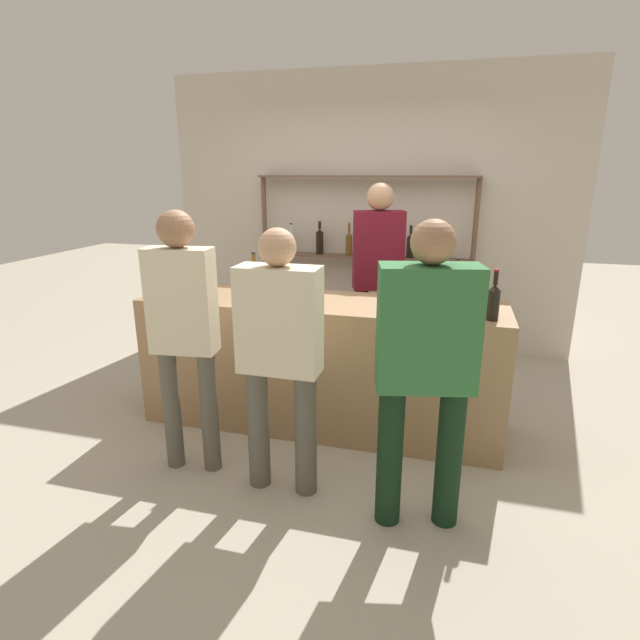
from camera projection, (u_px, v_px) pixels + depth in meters
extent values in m
plane|color=#B2A893|center=(320.00, 422.00, 3.80)|extent=(16.00, 16.00, 0.00)
cube|color=#997551|center=(320.00, 363.00, 3.66)|extent=(2.58, 0.66, 0.95)
cube|color=beige|center=(368.00, 214.00, 5.18)|extent=(4.18, 0.12, 2.80)
cylinder|color=brown|center=(266.00, 261.00, 5.43)|extent=(0.05, 0.05, 1.79)
cylinder|color=brown|center=(472.00, 270.00, 4.90)|extent=(0.05, 0.05, 1.79)
cube|color=brown|center=(366.00, 176.00, 4.91)|extent=(2.21, 0.18, 0.02)
cube|color=brown|center=(364.00, 257.00, 5.14)|extent=(2.21, 0.18, 0.02)
cylinder|color=silver|center=(291.00, 244.00, 5.30)|extent=(0.08, 0.08, 0.19)
cone|color=silver|center=(291.00, 233.00, 5.27)|extent=(0.08, 0.08, 0.04)
cylinder|color=silver|center=(291.00, 228.00, 5.25)|extent=(0.03, 0.03, 0.08)
cylinder|color=#232328|center=(291.00, 224.00, 5.24)|extent=(0.03, 0.03, 0.01)
cylinder|color=black|center=(320.00, 243.00, 5.22)|extent=(0.08, 0.08, 0.22)
cone|color=black|center=(320.00, 231.00, 5.18)|extent=(0.08, 0.08, 0.04)
cylinder|color=black|center=(320.00, 226.00, 5.16)|extent=(0.03, 0.03, 0.07)
cylinder|color=maroon|center=(320.00, 221.00, 5.15)|extent=(0.03, 0.03, 0.01)
cylinder|color=brown|center=(349.00, 245.00, 5.14)|extent=(0.07, 0.07, 0.20)
cone|color=brown|center=(349.00, 234.00, 5.11)|extent=(0.07, 0.07, 0.03)
cylinder|color=brown|center=(349.00, 228.00, 5.09)|extent=(0.03, 0.03, 0.09)
cylinder|color=gold|center=(349.00, 223.00, 5.08)|extent=(0.03, 0.03, 0.01)
cylinder|color=black|center=(379.00, 246.00, 5.06)|extent=(0.07, 0.07, 0.22)
cone|color=black|center=(379.00, 233.00, 5.03)|extent=(0.07, 0.07, 0.03)
cylinder|color=black|center=(380.00, 228.00, 5.01)|extent=(0.03, 0.03, 0.09)
cylinder|color=gold|center=(380.00, 223.00, 5.00)|extent=(0.03, 0.03, 0.01)
cylinder|color=black|center=(410.00, 248.00, 4.99)|extent=(0.07, 0.07, 0.20)
cone|color=black|center=(411.00, 236.00, 4.95)|extent=(0.07, 0.07, 0.03)
cylinder|color=black|center=(411.00, 230.00, 4.94)|extent=(0.03, 0.03, 0.07)
cylinder|color=black|center=(411.00, 226.00, 4.93)|extent=(0.03, 0.03, 0.01)
cylinder|color=silver|center=(442.00, 249.00, 4.91)|extent=(0.08, 0.08, 0.21)
cone|color=silver|center=(443.00, 236.00, 4.88)|extent=(0.08, 0.08, 0.03)
cylinder|color=silver|center=(443.00, 230.00, 4.86)|extent=(0.03, 0.03, 0.08)
cylinder|color=gold|center=(444.00, 225.00, 4.84)|extent=(0.03, 0.03, 0.01)
cylinder|color=silver|center=(424.00, 291.00, 3.40)|extent=(0.08, 0.08, 0.19)
cone|color=silver|center=(425.00, 275.00, 3.37)|extent=(0.08, 0.08, 0.03)
cylinder|color=silver|center=(426.00, 267.00, 3.35)|extent=(0.03, 0.03, 0.08)
cylinder|color=black|center=(426.00, 260.00, 3.34)|extent=(0.03, 0.03, 0.01)
cylinder|color=brown|center=(255.00, 285.00, 3.54)|extent=(0.08, 0.08, 0.20)
cone|color=brown|center=(254.00, 269.00, 3.51)|extent=(0.08, 0.08, 0.03)
cylinder|color=brown|center=(254.00, 260.00, 3.49)|extent=(0.03, 0.03, 0.09)
cylinder|color=#232328|center=(253.00, 253.00, 3.47)|extent=(0.03, 0.03, 0.01)
cylinder|color=brown|center=(456.00, 292.00, 3.33)|extent=(0.08, 0.08, 0.21)
cone|color=brown|center=(457.00, 274.00, 3.30)|extent=(0.08, 0.08, 0.03)
cylinder|color=brown|center=(458.00, 266.00, 3.28)|extent=(0.03, 0.03, 0.07)
cylinder|color=black|center=(458.00, 259.00, 3.27)|extent=(0.03, 0.03, 0.01)
cylinder|color=brown|center=(475.00, 299.00, 3.13)|extent=(0.07, 0.07, 0.22)
cone|color=brown|center=(476.00, 280.00, 3.09)|extent=(0.07, 0.07, 0.03)
cylinder|color=brown|center=(477.00, 272.00, 3.08)|extent=(0.03, 0.03, 0.07)
cylinder|color=gold|center=(478.00, 265.00, 3.06)|extent=(0.03, 0.03, 0.01)
cylinder|color=black|center=(493.00, 305.00, 3.04)|extent=(0.08, 0.08, 0.19)
cone|color=black|center=(495.00, 288.00, 3.01)|extent=(0.08, 0.08, 0.03)
cylinder|color=black|center=(496.00, 278.00, 2.99)|extent=(0.03, 0.03, 0.09)
cylinder|color=maroon|center=(497.00, 270.00, 2.98)|extent=(0.03, 0.03, 0.01)
cylinder|color=#0F1956|center=(429.00, 286.00, 3.49)|extent=(0.08, 0.08, 0.21)
cone|color=#0F1956|center=(430.00, 268.00, 3.45)|extent=(0.08, 0.08, 0.04)
cylinder|color=#0F1956|center=(431.00, 260.00, 3.44)|extent=(0.03, 0.03, 0.09)
cylinder|color=gold|center=(431.00, 252.00, 3.42)|extent=(0.03, 0.03, 0.01)
cylinder|color=silver|center=(194.00, 298.00, 3.58)|extent=(0.06, 0.06, 0.00)
cylinder|color=silver|center=(194.00, 293.00, 3.57)|extent=(0.01, 0.01, 0.08)
cone|color=silver|center=(193.00, 282.00, 3.55)|extent=(0.07, 0.07, 0.08)
cylinder|color=black|center=(361.00, 335.00, 4.47)|extent=(0.12, 0.12, 0.84)
cylinder|color=black|center=(390.00, 334.00, 4.49)|extent=(0.12, 0.12, 0.84)
cube|color=maroon|center=(378.00, 251.00, 4.26)|extent=(0.46, 0.31, 0.67)
sphere|color=tan|center=(380.00, 197.00, 4.13)|extent=(0.23, 0.23, 0.23)
cylinder|color=#575347|center=(210.00, 412.00, 3.10)|extent=(0.11, 0.11, 0.79)
cylinder|color=#575347|center=(172.00, 409.00, 3.14)|extent=(0.11, 0.11, 0.79)
cube|color=beige|center=(182.00, 301.00, 2.92)|extent=(0.40, 0.21, 0.62)
sphere|color=#936B4C|center=(176.00, 229.00, 2.80)|extent=(0.21, 0.21, 0.21)
cylinder|color=#575347|center=(306.00, 434.00, 2.88)|extent=(0.13, 0.13, 0.75)
cylinder|color=#575347|center=(258.00, 427.00, 2.95)|extent=(0.13, 0.13, 0.75)
cube|color=beige|center=(279.00, 320.00, 2.72)|extent=(0.46, 0.20, 0.60)
sphere|color=tan|center=(277.00, 247.00, 2.60)|extent=(0.20, 0.20, 0.20)
cylinder|color=black|center=(449.00, 457.00, 2.61)|extent=(0.14, 0.14, 0.79)
cylinder|color=black|center=(390.00, 456.00, 2.62)|extent=(0.14, 0.14, 0.79)
cube|color=#2D6B38|center=(428.00, 329.00, 2.42)|extent=(0.52, 0.31, 0.62)
sphere|color=#936B4C|center=(433.00, 242.00, 2.30)|extent=(0.21, 0.21, 0.21)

